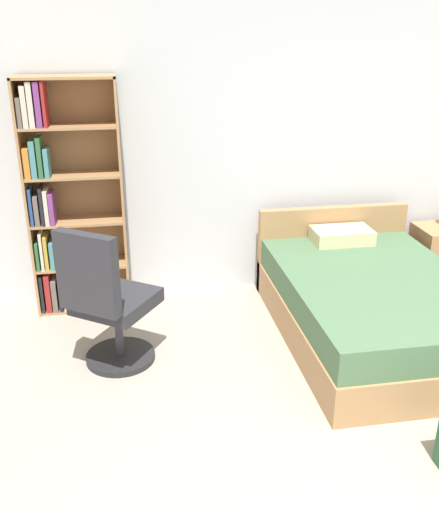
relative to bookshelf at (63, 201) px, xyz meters
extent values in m
cube|color=silver|center=(1.89, 0.20, 0.36)|extent=(9.00, 0.06, 2.60)
cube|color=#AD7F51|center=(-0.27, -0.01, 0.01)|extent=(0.02, 0.30, 1.89)
cube|color=#AD7F51|center=(0.46, -0.01, 0.01)|extent=(0.02, 0.30, 1.89)
cube|color=#936C45|center=(0.10, 0.14, 0.01)|extent=(0.75, 0.01, 1.89)
cube|color=#AD7F51|center=(0.10, -0.01, -0.93)|extent=(0.71, 0.28, 0.02)
cube|color=black|center=(-0.24, -0.04, -0.76)|extent=(0.02, 0.20, 0.32)
cube|color=maroon|center=(-0.19, -0.05, -0.75)|extent=(0.04, 0.18, 0.33)
cube|color=#665B51|center=(-0.14, -0.05, -0.78)|extent=(0.04, 0.19, 0.28)
cube|color=black|center=(-0.09, -0.03, -0.79)|extent=(0.03, 0.23, 0.26)
cube|color=beige|center=(-0.05, -0.05, -0.79)|extent=(0.04, 0.18, 0.26)
cube|color=#AD7F51|center=(0.10, -0.01, -0.55)|extent=(0.71, 0.28, 0.02)
cube|color=#2D6638|center=(-0.24, -0.03, -0.43)|extent=(0.03, 0.23, 0.23)
cube|color=beige|center=(-0.20, -0.06, -0.39)|extent=(0.02, 0.17, 0.31)
cube|color=gold|center=(-0.17, -0.05, -0.40)|extent=(0.03, 0.19, 0.28)
cube|color=teal|center=(-0.12, -0.04, -0.43)|extent=(0.03, 0.21, 0.23)
cube|color=beige|center=(-0.09, -0.06, -0.41)|extent=(0.02, 0.18, 0.27)
cube|color=gold|center=(-0.06, -0.03, -0.42)|extent=(0.03, 0.23, 0.25)
cube|color=#AD7F51|center=(0.10, -0.01, -0.17)|extent=(0.71, 0.28, 0.02)
cube|color=navy|center=(-0.24, -0.06, -0.02)|extent=(0.02, 0.17, 0.29)
cube|color=#665B51|center=(-0.20, -0.05, -0.04)|extent=(0.04, 0.19, 0.24)
cube|color=black|center=(-0.16, -0.04, -0.01)|extent=(0.02, 0.21, 0.30)
cube|color=beige|center=(-0.12, -0.06, -0.02)|extent=(0.03, 0.17, 0.28)
cube|color=#7A387F|center=(-0.09, -0.04, -0.04)|extent=(0.04, 0.20, 0.25)
cube|color=#AD7F51|center=(0.10, -0.01, 0.20)|extent=(0.71, 0.28, 0.02)
cube|color=orange|center=(-0.23, -0.04, 0.33)|extent=(0.04, 0.22, 0.23)
cube|color=teal|center=(-0.18, -0.06, 0.36)|extent=(0.04, 0.17, 0.28)
cube|color=#2D6638|center=(-0.13, -0.06, 0.37)|extent=(0.03, 0.17, 0.30)
cube|color=teal|center=(-0.08, -0.04, 0.32)|extent=(0.03, 0.20, 0.22)
cube|color=#AD7F51|center=(0.10, -0.01, 0.58)|extent=(0.71, 0.28, 0.02)
cube|color=#665B51|center=(-0.23, -0.06, 0.70)|extent=(0.03, 0.17, 0.22)
cube|color=beige|center=(-0.19, -0.04, 0.74)|extent=(0.04, 0.21, 0.30)
cube|color=beige|center=(-0.15, -0.06, 0.76)|extent=(0.04, 0.17, 0.33)
cube|color=#7A387F|center=(-0.10, -0.04, 0.76)|extent=(0.04, 0.21, 0.33)
cube|color=maroon|center=(-0.05, -0.03, 0.76)|extent=(0.02, 0.22, 0.33)
cube|color=#AD7F51|center=(0.10, -0.01, 0.94)|extent=(0.75, 0.30, 0.02)
cube|color=#AD7F51|center=(2.28, -0.93, -0.80)|extent=(1.34, 1.97, 0.28)
cube|color=#4C704C|center=(2.28, -0.93, -0.54)|extent=(1.31, 1.93, 0.23)
cube|color=#AD7F51|center=(2.28, 0.02, -0.56)|extent=(1.34, 0.08, 0.76)
cube|color=beige|center=(2.28, -0.19, -0.37)|extent=(0.50, 0.30, 0.12)
cylinder|color=#232326|center=(0.38, -0.91, -0.92)|extent=(0.49, 0.49, 0.04)
cylinder|color=#333338|center=(0.38, -0.91, -0.71)|extent=(0.06, 0.06, 0.38)
cube|color=#2D2D33|center=(0.38, -0.91, -0.47)|extent=(0.67, 0.67, 0.10)
cube|color=#2D2D33|center=(0.22, -1.14, -0.15)|extent=(0.41, 0.32, 0.54)
camera|label=1|loc=(0.49, -4.50, 1.30)|focal=40.00mm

